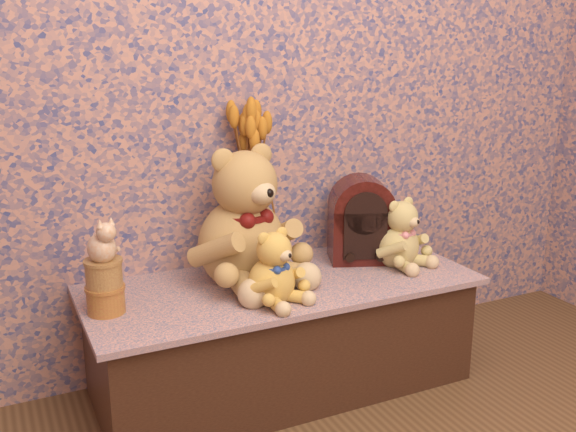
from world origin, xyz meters
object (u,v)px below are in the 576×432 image
teddy_large (241,209)px  teddy_medium (272,263)px  biscuit_tin_lower (106,300)px  teddy_small (399,229)px  cat_figurine (101,238)px  cathedral_radio (361,219)px  ceramic_vase (254,239)px

teddy_large → teddy_medium: size_ratio=1.97×
biscuit_tin_lower → teddy_small: bearing=-0.8°
biscuit_tin_lower → cat_figurine: (0.00, 0.00, 0.19)m
cat_figurine → cathedral_radio: bearing=-13.8°
ceramic_vase → teddy_small: bearing=-23.2°
cathedral_radio → biscuit_tin_lower: size_ratio=2.80×
teddy_small → ceramic_vase: (-0.47, 0.20, -0.03)m
teddy_small → biscuit_tin_lower: (-1.03, 0.01, -0.09)m
biscuit_tin_lower → cathedral_radio: bearing=5.4°
cathedral_radio → ceramic_vase: size_ratio=1.50×
teddy_small → cat_figurine: (-1.03, 0.01, 0.10)m
ceramic_vase → biscuit_tin_lower: size_ratio=1.86×
teddy_large → cathedral_radio: bearing=-15.0°
teddy_medium → ceramic_vase: size_ratio=1.20×
teddy_medium → cathedral_radio: 0.51m
cathedral_radio → teddy_small: bearing=-26.4°
biscuit_tin_lower → cat_figurine: bearing=0.0°
teddy_small → biscuit_tin_lower: teddy_small is taller
teddy_medium → biscuit_tin_lower: 0.50m
teddy_medium → teddy_small: size_ratio=0.95×
teddy_large → ceramic_vase: bearing=35.0°
cathedral_radio → ceramic_vase: 0.40m
teddy_large → cathedral_radio: 0.48m
teddy_medium → cat_figurine: size_ratio=1.83×
teddy_large → cat_figurine: 0.47m
cathedral_radio → cat_figurine: bearing=-153.3°
teddy_large → ceramic_vase: teddy_large is taller
cathedral_radio → cat_figurine: size_ratio=2.29×
teddy_medium → cathedral_radio: size_ratio=0.80×
teddy_medium → biscuit_tin_lower: bearing=143.0°
teddy_small → ceramic_vase: teddy_small is taller
teddy_medium → cat_figurine: 0.51m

